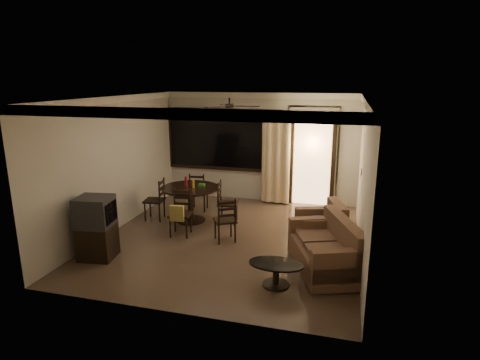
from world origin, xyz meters
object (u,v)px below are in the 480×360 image
(dining_chair_north, at_px, (199,199))
(armchair, at_px, (322,229))
(dining_chair_west, at_px, (155,207))
(coffee_table, at_px, (276,271))
(dining_chair_east, at_px, (227,211))
(dining_chair_south, at_px, (180,221))
(side_chair, at_px, (225,228))
(sofa, at_px, (328,251))
(tv_cabinet, at_px, (96,228))
(dining_table, at_px, (190,194))

(dining_chair_north, bearing_deg, armchair, 147.70)
(dining_chair_west, height_order, armchair, dining_chair_west)
(dining_chair_north, relative_size, coffee_table, 1.10)
(dining_chair_north, distance_m, armchair, 3.38)
(dining_chair_west, relative_size, armchair, 0.90)
(dining_chair_west, bearing_deg, dining_chair_north, 133.24)
(dining_chair_north, bearing_deg, dining_chair_east, 136.76)
(dining_chair_south, xyz_separation_m, side_chair, (0.98, -0.05, -0.03))
(sofa, bearing_deg, armchair, 77.37)
(dining_chair_east, bearing_deg, coffee_table, -155.72)
(dining_chair_south, distance_m, tv_cabinet, 1.72)
(dining_chair_east, height_order, armchair, dining_chair_east)
(tv_cabinet, bearing_deg, sofa, 0.10)
(tv_cabinet, xyz_separation_m, armchair, (3.87, 1.58, -0.22))
(dining_chair_west, bearing_deg, dining_chair_south, 44.30)
(dining_table, height_order, dining_chair_west, dining_table)
(dining_chair_south, height_order, tv_cabinet, tv_cabinet)
(side_chair, bearing_deg, dining_chair_north, -85.39)
(dining_chair_east, relative_size, sofa, 0.52)
(dining_chair_west, bearing_deg, dining_table, 90.07)
(tv_cabinet, bearing_deg, dining_chair_north, 66.87)
(tv_cabinet, distance_m, coffee_table, 3.29)
(tv_cabinet, height_order, armchair, tv_cabinet)
(dining_chair_north, height_order, coffee_table, dining_chair_north)
(dining_chair_east, xyz_separation_m, dining_chair_north, (-0.93, 0.67, 0.00))
(dining_chair_east, xyz_separation_m, dining_chair_south, (-0.72, -0.96, 0.02))
(dining_table, bearing_deg, dining_chair_east, 7.36)
(dining_chair_south, distance_m, coffee_table, 2.73)
(side_chair, bearing_deg, armchair, 157.26)
(dining_chair_south, relative_size, tv_cabinet, 0.83)
(dining_chair_west, bearing_deg, side_chair, 60.11)
(dining_chair_east, xyz_separation_m, armchair, (2.13, -0.75, 0.07))
(side_chair, bearing_deg, coffee_table, 100.09)
(dining_table, distance_m, dining_chair_south, 0.92)
(dining_chair_south, xyz_separation_m, armchair, (2.85, 0.21, 0.04))
(dining_chair_west, distance_m, dining_chair_east, 1.67)
(dining_chair_east, distance_m, tv_cabinet, 2.92)
(dining_table, bearing_deg, side_chair, -39.68)
(dining_table, distance_m, sofa, 3.53)
(dining_chair_north, bearing_deg, dining_chair_west, 43.24)
(dining_chair_east, height_order, sofa, dining_chair_east)
(sofa, relative_size, coffee_table, 2.11)
(dining_chair_east, height_order, side_chair, dining_chair_east)
(sofa, distance_m, coffee_table, 1.06)
(dining_chair_north, bearing_deg, tv_cabinet, 67.61)
(dining_chair_west, height_order, dining_chair_south, same)
(dining_table, xyz_separation_m, coffee_table, (2.37, -2.39, -0.38))
(coffee_table, bearing_deg, dining_table, 134.79)
(dining_chair_west, distance_m, armchair, 3.83)
(dining_chair_east, relative_size, armchair, 0.90)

